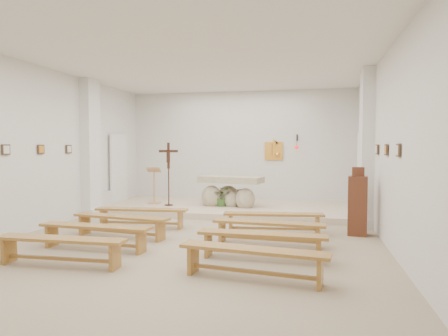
% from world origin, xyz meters
% --- Properties ---
extents(ground, '(7.00, 10.00, 0.00)m').
position_xyz_m(ground, '(0.00, 0.00, 0.00)').
color(ground, tan).
rests_on(ground, ground).
extents(wall_left, '(0.02, 10.00, 3.50)m').
position_xyz_m(wall_left, '(-3.49, 0.00, 1.75)').
color(wall_left, silver).
rests_on(wall_left, ground).
extents(wall_right, '(0.02, 10.00, 3.50)m').
position_xyz_m(wall_right, '(3.49, 0.00, 1.75)').
color(wall_right, silver).
rests_on(wall_right, ground).
extents(wall_back, '(7.00, 0.02, 3.50)m').
position_xyz_m(wall_back, '(0.00, 4.99, 1.75)').
color(wall_back, silver).
rests_on(wall_back, ground).
extents(ceiling, '(7.00, 10.00, 0.02)m').
position_xyz_m(ceiling, '(0.00, 0.00, 3.49)').
color(ceiling, silver).
rests_on(ceiling, wall_back).
extents(sanctuary_platform, '(6.98, 3.00, 0.15)m').
position_xyz_m(sanctuary_platform, '(0.00, 3.50, 0.07)').
color(sanctuary_platform, beige).
rests_on(sanctuary_platform, ground).
extents(pilaster_left, '(0.26, 0.55, 3.50)m').
position_xyz_m(pilaster_left, '(-3.37, 2.00, 1.75)').
color(pilaster_left, white).
rests_on(pilaster_left, ground).
extents(pilaster_right, '(0.26, 0.55, 3.50)m').
position_xyz_m(pilaster_right, '(3.37, 2.00, 1.75)').
color(pilaster_right, white).
rests_on(pilaster_right, ground).
extents(gold_wall_relief, '(0.55, 0.04, 0.55)m').
position_xyz_m(gold_wall_relief, '(1.05, 4.96, 1.65)').
color(gold_wall_relief, gold).
rests_on(gold_wall_relief, wall_back).
extents(sanctuary_lamp, '(0.11, 0.36, 0.44)m').
position_xyz_m(sanctuary_lamp, '(1.75, 4.71, 1.81)').
color(sanctuary_lamp, black).
rests_on(sanctuary_lamp, wall_back).
extents(station_frame_left_front, '(0.03, 0.20, 0.20)m').
position_xyz_m(station_frame_left_front, '(-3.47, -0.80, 1.72)').
color(station_frame_left_front, '#442F1E').
rests_on(station_frame_left_front, wall_left).
extents(station_frame_left_mid, '(0.03, 0.20, 0.20)m').
position_xyz_m(station_frame_left_mid, '(-3.47, 0.20, 1.72)').
color(station_frame_left_mid, '#442F1E').
rests_on(station_frame_left_mid, wall_left).
extents(station_frame_left_rear, '(0.03, 0.20, 0.20)m').
position_xyz_m(station_frame_left_rear, '(-3.47, 1.20, 1.72)').
color(station_frame_left_rear, '#442F1E').
rests_on(station_frame_left_rear, wall_left).
extents(station_frame_right_front, '(0.03, 0.20, 0.20)m').
position_xyz_m(station_frame_right_front, '(3.47, -0.80, 1.72)').
color(station_frame_right_front, '#442F1E').
rests_on(station_frame_right_front, wall_right).
extents(station_frame_right_mid, '(0.03, 0.20, 0.20)m').
position_xyz_m(station_frame_right_mid, '(3.47, 0.20, 1.72)').
color(station_frame_right_mid, '#442F1E').
rests_on(station_frame_right_mid, wall_right).
extents(station_frame_right_rear, '(0.03, 0.20, 0.20)m').
position_xyz_m(station_frame_right_rear, '(3.47, 1.20, 1.72)').
color(station_frame_right_rear, '#442F1E').
rests_on(station_frame_right_rear, wall_right).
extents(radiator_left, '(0.10, 0.85, 0.52)m').
position_xyz_m(radiator_left, '(-3.43, 2.70, 0.27)').
color(radiator_left, silver).
rests_on(radiator_left, ground).
extents(radiator_right, '(0.10, 0.85, 0.52)m').
position_xyz_m(radiator_right, '(3.43, 2.70, 0.27)').
color(radiator_right, silver).
rests_on(radiator_right, ground).
extents(altar, '(1.83, 0.98, 0.89)m').
position_xyz_m(altar, '(0.00, 3.40, 0.49)').
color(altar, beige).
rests_on(altar, sanctuary_platform).
extents(lectern, '(0.43, 0.39, 1.07)m').
position_xyz_m(lectern, '(-2.21, 3.39, 0.68)').
color(lectern, tan).
rests_on(lectern, sanctuary_platform).
extents(crucifix_stand, '(0.53, 0.23, 1.74)m').
position_xyz_m(crucifix_stand, '(-1.67, 3.10, 1.16)').
color(crucifix_stand, '#3B1F12').
rests_on(crucifix_stand, sanctuary_platform).
extents(potted_plant, '(0.49, 0.43, 0.53)m').
position_xyz_m(potted_plant, '(-0.19, 3.31, 0.42)').
color(potted_plant, '#386327').
rests_on(potted_plant, sanctuary_platform).
extents(donation_pedestal, '(0.41, 0.41, 1.37)m').
position_xyz_m(donation_pedestal, '(3.10, 1.05, 0.60)').
color(donation_pedestal, '#582819').
rests_on(donation_pedestal, ground).
extents(bench_left_front, '(2.04, 0.48, 0.43)m').
position_xyz_m(bench_left_front, '(-1.44, 0.79, 0.32)').
color(bench_left_front, '#AF7832').
rests_on(bench_left_front, ground).
extents(bench_right_front, '(2.05, 0.55, 0.43)m').
position_xyz_m(bench_right_front, '(1.44, 0.79, 0.32)').
color(bench_right_front, '#AF7832').
rests_on(bench_right_front, ground).
extents(bench_left_second, '(2.05, 0.60, 0.43)m').
position_xyz_m(bench_left_second, '(-1.44, -0.17, 0.32)').
color(bench_left_second, '#AF7832').
rests_on(bench_left_second, ground).
extents(bench_right_second, '(2.04, 0.46, 0.43)m').
position_xyz_m(bench_right_second, '(1.44, -0.17, 0.32)').
color(bench_right_second, '#AF7832').
rests_on(bench_right_second, ground).
extents(bench_left_third, '(2.04, 0.42, 0.43)m').
position_xyz_m(bench_left_third, '(-1.44, -1.13, 0.32)').
color(bench_left_third, '#AF7832').
rests_on(bench_left_third, ground).
extents(bench_right_third, '(2.03, 0.37, 0.43)m').
position_xyz_m(bench_right_third, '(1.44, -1.13, 0.32)').
color(bench_right_third, '#AF7832').
rests_on(bench_right_third, ground).
extents(bench_left_fourth, '(2.03, 0.37, 0.43)m').
position_xyz_m(bench_left_fourth, '(-1.44, -2.10, 0.32)').
color(bench_left_fourth, '#AF7832').
rests_on(bench_left_fourth, ground).
extents(bench_right_fourth, '(2.05, 0.59, 0.43)m').
position_xyz_m(bench_right_fourth, '(1.44, -2.10, 0.32)').
color(bench_right_fourth, '#AF7832').
rests_on(bench_right_fourth, ground).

